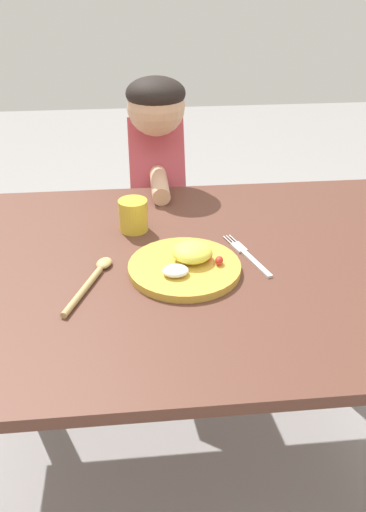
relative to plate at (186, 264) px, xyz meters
The scene contains 7 objects.
ground_plane 0.70m from the plate, 68.51° to the left, with size 8.00×8.00×0.00m, color gray.
dining_table 0.12m from the plate, 68.51° to the left, with size 1.24×0.89×0.68m.
plate is the anchor object (origin of this frame).
fork 0.16m from the plate, 16.99° to the left, with size 0.08×0.20×0.01m.
spoon 0.21m from the plate, behind, with size 0.10×0.22×0.02m.
drinking_cup 0.24m from the plate, 118.48° to the left, with size 0.07×0.07×0.08m, color gold.
person 0.63m from the plate, 93.15° to the left, with size 0.17×0.39×1.00m.
Camera 1 is at (-0.12, -1.03, 1.31)m, focal length 36.65 mm.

